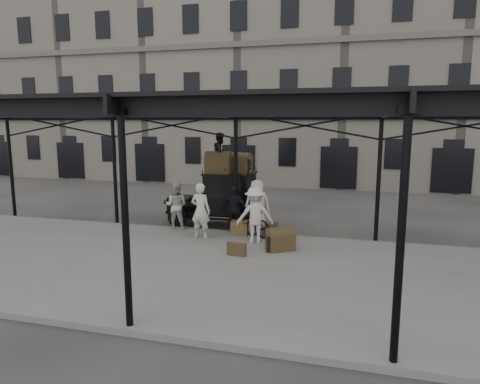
# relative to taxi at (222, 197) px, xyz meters

# --- Properties ---
(ground) EXTENTS (120.00, 120.00, 0.00)m
(ground) POSITION_rel_taxi_xyz_m (0.91, -3.23, -1.20)
(ground) COLOR #383533
(ground) RESTS_ON ground
(platform) EXTENTS (28.00, 8.00, 0.15)m
(platform) POSITION_rel_taxi_xyz_m (0.91, -5.23, -1.13)
(platform) COLOR slate
(platform) RESTS_ON ground
(canopy) EXTENTS (22.50, 9.00, 4.74)m
(canopy) POSITION_rel_taxi_xyz_m (0.91, -4.95, 3.39)
(canopy) COLOR black
(canopy) RESTS_ON ground
(building_frontage) EXTENTS (64.00, 8.00, 14.00)m
(building_frontage) POSITION_rel_taxi_xyz_m (0.91, 14.77, 5.80)
(building_frontage) COLOR slate
(building_frontage) RESTS_ON ground
(taxi) EXTENTS (3.65, 1.55, 2.18)m
(taxi) POSITION_rel_taxi_xyz_m (0.00, 0.00, 0.00)
(taxi) COLOR black
(taxi) RESTS_ON ground
(porter_left) EXTENTS (0.75, 0.54, 1.95)m
(porter_left) POSITION_rel_taxi_xyz_m (-0.02, -2.47, -0.08)
(porter_left) COLOR silver
(porter_left) RESTS_ON platform
(porter_midleft) EXTENTS (0.91, 0.73, 1.77)m
(porter_midleft) POSITION_rel_taxi_xyz_m (-1.39, -1.43, -0.17)
(porter_midleft) COLOR #BCB7AC
(porter_midleft) RESTS_ON platform
(porter_centre) EXTENTS (1.09, 0.84, 1.99)m
(porter_centre) POSITION_rel_taxi_xyz_m (1.77, -1.43, -0.06)
(porter_centre) COLOR beige
(porter_centre) RESTS_ON platform
(porter_official) EXTENTS (1.09, 0.61, 1.75)m
(porter_official) POSITION_rel_taxi_xyz_m (0.93, -1.43, -0.18)
(porter_official) COLOR black
(porter_official) RESTS_ON platform
(porter_right) EXTENTS (1.41, 1.10, 1.91)m
(porter_right) POSITION_rel_taxi_xyz_m (1.96, -2.56, -0.10)
(porter_right) COLOR silver
(porter_right) RESTS_ON platform
(bicycle) EXTENTS (2.06, 1.48, 1.03)m
(bicycle) POSITION_rel_taxi_xyz_m (1.51, -1.71, -0.54)
(bicycle) COLOR black
(bicycle) RESTS_ON platform
(porter_roof) EXTENTS (0.67, 0.82, 1.59)m
(porter_roof) POSITION_rel_taxi_xyz_m (-0.03, -0.10, 1.77)
(porter_roof) COLOR black
(porter_roof) RESTS_ON taxi
(steamer_trunk_roof_near) EXTENTS (1.01, 0.64, 0.73)m
(steamer_trunk_roof_near) POSITION_rel_taxi_xyz_m (-0.08, -0.25, 1.34)
(steamer_trunk_roof_near) COLOR #4E3E24
(steamer_trunk_roof_near) RESTS_ON taxi
(steamer_trunk_roof_far) EXTENTS (1.00, 0.71, 0.67)m
(steamer_trunk_roof_far) POSITION_rel_taxi_xyz_m (0.67, 0.20, 1.31)
(steamer_trunk_roof_far) COLOR #4E3E24
(steamer_trunk_roof_far) RESTS_ON taxi
(steamer_trunk_platform) EXTENTS (0.99, 0.90, 0.62)m
(steamer_trunk_platform) POSITION_rel_taxi_xyz_m (2.94, -3.21, -0.74)
(steamer_trunk_platform) COLOR #4E3E24
(steamer_trunk_platform) RESTS_ON platform
(wicker_hamper) EXTENTS (0.64, 0.50, 0.50)m
(wicker_hamper) POSITION_rel_taxi_xyz_m (1.18, -1.67, -0.80)
(wicker_hamper) COLOR brown
(wicker_hamper) RESTS_ON platform
(suitcase_upright) EXTENTS (0.38, 0.61, 0.45)m
(suitcase_upright) POSITION_rel_taxi_xyz_m (2.31, -1.49, -0.83)
(suitcase_upright) COLOR #4E3E24
(suitcase_upright) RESTS_ON platform
(suitcase_flat) EXTENTS (0.61, 0.22, 0.40)m
(suitcase_flat) POSITION_rel_taxi_xyz_m (1.75, -4.12, -0.85)
(suitcase_flat) COLOR #4E3E24
(suitcase_flat) RESTS_ON platform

